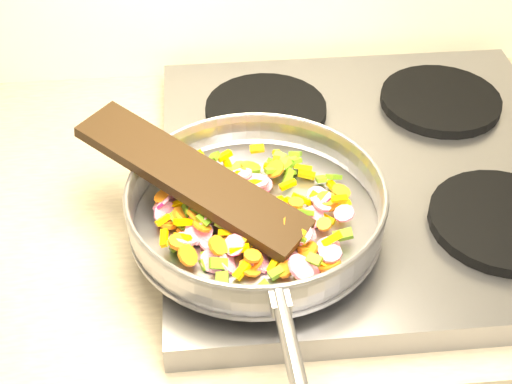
{
  "coord_description": "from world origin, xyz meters",
  "views": [
    {
      "loc": [
        -0.94,
        0.89,
        1.59
      ],
      "look_at": [
        -0.88,
        1.54,
        1.01
      ],
      "focal_mm": 50.0,
      "sensor_mm": 36.0,
      "label": 1
    }
  ],
  "objects": [
    {
      "name": "grate_br",
      "position": [
        -0.56,
        1.81,
        0.95
      ],
      "size": [
        0.19,
        0.19,
        0.02
      ],
      "primitive_type": "cylinder",
      "color": "black",
      "rests_on": "cooktop"
    },
    {
      "name": "wooden_spatula",
      "position": [
        -0.96,
        1.58,
        1.01
      ],
      "size": [
        0.3,
        0.26,
        0.07
      ],
      "primitive_type": "cube",
      "rotation": [
        0.0,
        -0.18,
        2.47
      ],
      "color": "black",
      "rests_on": "saute_pan"
    },
    {
      "name": "grate_bl",
      "position": [
        -0.84,
        1.81,
        0.95
      ],
      "size": [
        0.19,
        0.19,
        0.02
      ],
      "primitive_type": "cylinder",
      "color": "black",
      "rests_on": "cooktop"
    },
    {
      "name": "cooktop",
      "position": [
        -0.7,
        1.67,
        0.92
      ],
      "size": [
        0.6,
        0.6,
        0.04
      ],
      "primitive_type": "cube",
      "color": "#939399",
      "rests_on": "counter_top"
    },
    {
      "name": "vegetable_heap",
      "position": [
        -0.89,
        1.54,
        0.98
      ],
      "size": [
        0.26,
        0.26,
        0.05
      ],
      "color": "orange",
      "rests_on": "saute_pan"
    },
    {
      "name": "saute_pan",
      "position": [
        -0.88,
        1.54,
        0.99
      ],
      "size": [
        0.37,
        0.53,
        0.06
      ],
      "rotation": [
        0.0,
        0.0,
        0.05
      ],
      "color": "#9E9EA5",
      "rests_on": "grate_fl"
    },
    {
      "name": "grate_fr",
      "position": [
        -0.56,
        1.52,
        0.95
      ],
      "size": [
        0.19,
        0.19,
        0.02
      ],
      "primitive_type": "cylinder",
      "color": "black",
      "rests_on": "cooktop"
    },
    {
      "name": "grate_fl",
      "position": [
        -0.84,
        1.52,
        0.95
      ],
      "size": [
        0.19,
        0.19,
        0.02
      ],
      "primitive_type": "cylinder",
      "color": "black",
      "rests_on": "cooktop"
    }
  ]
}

